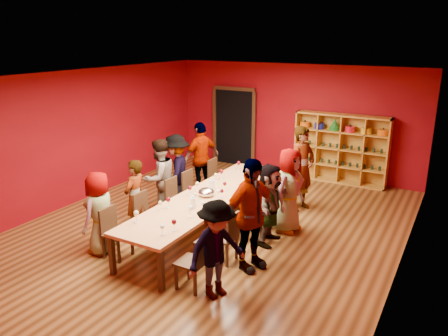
{
  "coord_description": "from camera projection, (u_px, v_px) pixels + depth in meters",
  "views": [
    {
      "loc": [
        4.16,
        -6.74,
        3.73
      ],
      "look_at": [
        0.01,
        0.59,
        1.15
      ],
      "focal_mm": 35.0,
      "sensor_mm": 36.0,
      "label": 1
    }
  ],
  "objects": [
    {
      "name": "room_shell",
      "position": [
        208.0,
        158.0,
        8.23
      ],
      "size": [
        7.1,
        9.1,
        3.04
      ],
      "color": "#503115",
      "rests_on": "ground"
    },
    {
      "name": "tasting_table",
      "position": [
        209.0,
        198.0,
        8.46
      ],
      "size": [
        1.1,
        4.5,
        0.75
      ],
      "color": "tan",
      "rests_on": "ground"
    },
    {
      "name": "doorway",
      "position": [
        235.0,
        127.0,
        12.87
      ],
      "size": [
        1.4,
        0.17,
        2.3
      ],
      "color": "black",
      "rests_on": "ground"
    },
    {
      "name": "shelving_unit",
      "position": [
        341.0,
        145.0,
        11.31
      ],
      "size": [
        2.4,
        0.4,
        1.8
      ],
      "color": "#B98429",
      "rests_on": "ground"
    },
    {
      "name": "chair_person_left_0",
      "position": [
        114.0,
        230.0,
        7.56
      ],
      "size": [
        0.42,
        0.42,
        0.89
      ],
      "color": "black",
      "rests_on": "ground"
    },
    {
      "name": "person_left_0",
      "position": [
        100.0,
        213.0,
        7.63
      ],
      "size": [
        0.48,
        0.77,
        1.49
      ],
      "primitive_type": "imported",
      "rotation": [
        0.0,
        0.0,
        -1.46
      ],
      "color": "pink",
      "rests_on": "ground"
    },
    {
      "name": "chair_person_left_1",
      "position": [
        146.0,
        213.0,
        8.28
      ],
      "size": [
        0.42,
        0.42,
        0.89
      ],
      "color": "black",
      "rests_on": "ground"
    },
    {
      "name": "person_left_1",
      "position": [
        135.0,
        198.0,
        8.32
      ],
      "size": [
        0.47,
        0.6,
        1.5
      ],
      "primitive_type": "imported",
      "rotation": [
        0.0,
        0.0,
        -1.43
      ],
      "color": "white",
      "rests_on": "ground"
    },
    {
      "name": "chair_person_left_2",
      "position": [
        176.0,
        197.0,
        9.09
      ],
      "size": [
        0.42,
        0.42,
        0.89
      ],
      "color": "black",
      "rests_on": "ground"
    },
    {
      "name": "person_left_2",
      "position": [
        160.0,
        178.0,
        9.18
      ],
      "size": [
        0.61,
        0.89,
        1.68
      ],
      "primitive_type": "imported",
      "rotation": [
        0.0,
        0.0,
        -1.78
      ],
      "color": "#48484D",
      "rests_on": "ground"
    },
    {
      "name": "chair_person_left_3",
      "position": [
        192.0,
        188.0,
        9.59
      ],
      "size": [
        0.42,
        0.42,
        0.89
      ],
      "color": "black",
      "rests_on": "ground"
    },
    {
      "name": "person_left_3",
      "position": [
        176.0,
        171.0,
        9.68
      ],
      "size": [
        0.81,
        1.16,
        1.66
      ],
      "primitive_type": "imported",
      "rotation": [
        0.0,
        0.0,
        -1.19
      ],
      "color": "#5E82C2",
      "rests_on": "ground"
    },
    {
      "name": "chair_person_left_4",
      "position": [
        216.0,
        175.0,
        10.49
      ],
      "size": [
        0.42,
        0.42,
        0.89
      ],
      "color": "black",
      "rests_on": "ground"
    },
    {
      "name": "person_left_4",
      "position": [
        201.0,
        158.0,
        10.58
      ],
      "size": [
        0.79,
        1.12,
        1.75
      ],
      "primitive_type": "imported",
      "rotation": [
        0.0,
        0.0,
        -1.92
      ],
      "color": "#131B36",
      "rests_on": "ground"
    },
    {
      "name": "chair_person_right_0",
      "position": [
        196.0,
        260.0,
        6.55
      ],
      "size": [
        0.42,
        0.42,
        0.89
      ],
      "color": "black",
      "rests_on": "ground"
    },
    {
      "name": "person_right_0",
      "position": [
        216.0,
        250.0,
        6.3
      ],
      "size": [
        0.74,
        1.06,
        1.51
      ],
      "primitive_type": "imported",
      "rotation": [
        0.0,
        0.0,
        1.18
      ],
      "color": "#577FB3",
      "rests_on": "ground"
    },
    {
      "name": "chair_person_right_1",
      "position": [
        227.0,
        235.0,
        7.36
      ],
      "size": [
        0.42,
        0.42,
        0.89
      ],
      "color": "black",
      "rests_on": "ground"
    },
    {
      "name": "person_right_1",
      "position": [
        250.0,
        215.0,
        7.02
      ],
      "size": [
        0.86,
        1.22,
        1.89
      ],
      "primitive_type": "imported",
      "rotation": [
        0.0,
        0.0,
        1.21
      ],
      "color": "#C5848B",
      "rests_on": "ground"
    },
    {
      "name": "chair_person_right_2",
      "position": [
        253.0,
        214.0,
        8.2
      ],
      "size": [
        0.42,
        0.42,
        0.89
      ],
      "color": "black",
      "rests_on": "ground"
    },
    {
      "name": "person_right_2",
      "position": [
        270.0,
        204.0,
        7.96
      ],
      "size": [
        0.48,
        1.44,
        1.54
      ],
      "primitive_type": "imported",
      "rotation": [
        0.0,
        0.0,
        1.62
      ],
      "color": "#141B38",
      "rests_on": "ground"
    },
    {
      "name": "chair_person_right_3",
      "position": [
        268.0,
        203.0,
        8.75
      ],
      "size": [
        0.42,
        0.42,
        0.89
      ],
      "color": "black",
      "rests_on": "ground"
    },
    {
      "name": "person_right_3",
      "position": [
        289.0,
        190.0,
        8.45
      ],
      "size": [
        0.56,
        0.88,
        1.68
      ],
      "primitive_type": "imported",
      "rotation": [
        0.0,
        0.0,
        1.43
      ],
      "color": "#C1818C",
      "rests_on": "ground"
    },
    {
      "name": "chair_person_right_4",
      "position": [
        290.0,
        186.0,
        9.75
      ],
      "size": [
        0.42,
        0.42,
        0.89
      ],
      "color": "black",
      "rests_on": "ground"
    },
    {
      "name": "person_right_4",
      "position": [
        302.0,
        169.0,
        9.49
      ],
      "size": [
        0.69,
        0.81,
        1.88
      ],
      "primitive_type": "imported",
      "rotation": [
        0.0,
        0.0,
        1.25
      ],
      "color": "#4F4F54",
      "rests_on": "ground"
    },
    {
      "name": "wine_glass_0",
      "position": [
        222.0,
        191.0,
        8.28
      ],
      "size": [
        0.07,
        0.07,
        0.18
      ],
      "color": "white",
      "rests_on": "tasting_table"
    },
    {
      "name": "wine_glass_1",
      "position": [
        168.0,
        200.0,
        7.8
      ],
      "size": [
        0.08,
        0.08,
        0.2
      ],
      "color": "white",
      "rests_on": "tasting_table"
    },
    {
      "name": "wine_glass_2",
      "position": [
        190.0,
        188.0,
        8.41
      ],
      "size": [
        0.08,
        0.08,
        0.2
      ],
      "color": "white",
      "rests_on": "tasting_table"
    },
    {
      "name": "wine_glass_3",
      "position": [
        218.0,
        192.0,
        8.22
      ],
      "size": [
        0.08,
        0.08,
        0.19
      ],
      "color": "white",
      "rests_on": "tasting_table"
    },
    {
      "name": "wine_glass_4",
      "position": [
        136.0,
        214.0,
        7.18
      ],
      "size": [
        0.09,
        0.09,
        0.21
      ],
      "color": "white",
      "rests_on": "tasting_table"
    },
    {
      "name": "wine_glass_5",
      "position": [
        262.0,
        168.0,
        9.61
      ],
      "size": [
        0.09,
        0.09,
        0.22
      ],
      "color": "white",
      "rests_on": "tasting_table"
    },
    {
      "name": "wine_glass_6",
      "position": [
        197.0,
        184.0,
        8.63
      ],
      "size": [
        0.08,
        0.08,
        0.2
      ],
      "color": "white",
      "rests_on": "tasting_table"
    },
    {
      "name": "wine_glass_7",
      "position": [
        225.0,
        184.0,
        8.67
      ],
      "size": [
        0.07,
        0.07,
        0.18
      ],
      "color": "white",
      "rests_on": "tasting_table"
    },
    {
      "name": "wine_glass_8",
      "position": [
        239.0,
        163.0,
        10.01
      ],
      "size": [
        0.08,
        0.08,
        0.21
      ],
      "color": "white",
      "rests_on": "tasting_table"
    },
    {
      "name": "wine_glass_9",
      "position": [
        221.0,
        172.0,
        9.37
      ],
      "size": [
        0.09,
        0.09,
        0.22
      ],
      "color": "white",
      "rests_on": "tasting_table"
    },
    {
      "name": "wine_glass_10",
      "position": [
        264.0,
        168.0,
        9.78
      ],
      "size": [
        0.07,
        0.07,
        0.18
      ],
      "color": "white",
      "rests_on": "tasting_table"
    },
    {
      "name": "wine_glass_11",
      "position": [
        174.0,
        222.0,
        6.88
      ],
      "size": [
        0.08,
        0.08,
        0.2
      ],
      "color": "white",
      "rests_on": "tasting_table"
    },
    {
      "name": "wine_glass_12",
      "position": [
        162.0,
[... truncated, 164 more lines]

